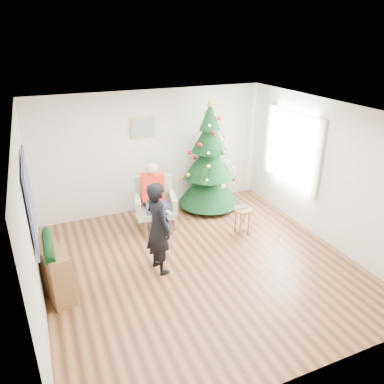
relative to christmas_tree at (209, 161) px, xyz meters
name	(u,v)px	position (x,y,z in m)	size (l,w,h in m)	color
floor	(200,265)	(-1.10, -2.00, -1.09)	(5.00, 5.00, 0.00)	brown
ceiling	(202,113)	(-1.10, -2.00, 1.51)	(5.00, 5.00, 0.00)	white
wall_back	(153,152)	(-1.10, 0.50, 0.21)	(5.00, 5.00, 0.00)	silver
wall_front	(304,288)	(-1.10, -4.50, 0.21)	(5.00, 5.00, 0.00)	silver
wall_left	(30,225)	(-3.60, -2.00, 0.21)	(5.00, 5.00, 0.00)	silver
wall_right	(327,173)	(1.40, -2.00, 0.21)	(5.00, 5.00, 0.00)	silver
window_panel	(292,148)	(1.37, -1.00, 0.41)	(0.04, 1.30, 1.40)	white
curtains	(291,148)	(1.34, -1.00, 0.41)	(0.05, 1.75, 1.50)	white
christmas_tree	(209,161)	(0.00, 0.00, 0.00)	(1.34, 1.34, 2.42)	#3F2816
stool	(242,221)	(0.07, -1.37, -0.80)	(0.37, 0.37, 0.56)	brown
laptop	(243,208)	(0.07, -1.37, -0.52)	(0.31, 0.20, 0.02)	silver
armchair	(156,210)	(-1.37, -0.40, -0.71)	(0.91, 0.86, 1.02)	#94A182
seated_person	(155,197)	(-1.38, -0.46, -0.40)	(0.51, 0.68, 1.34)	navy
standing_man	(158,228)	(-1.78, -1.85, -0.31)	(0.57, 0.37, 1.56)	black
game_controller	(168,212)	(-1.61, -1.88, -0.05)	(0.04, 0.13, 0.04)	white
console	(52,270)	(-3.43, -1.79, -0.69)	(0.30, 1.00, 0.80)	brown
garland	(48,246)	(-3.43, -1.79, -0.27)	(0.14, 0.14, 0.90)	black
tapestry	(30,199)	(-3.56, -1.70, 0.46)	(0.03, 1.50, 1.15)	black
framed_picture	(143,128)	(-1.30, 0.46, 0.76)	(0.52, 0.05, 0.42)	tan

